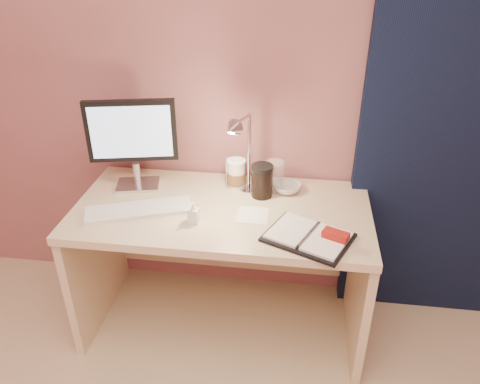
# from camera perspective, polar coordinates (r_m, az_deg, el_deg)

# --- Properties ---
(room) EXTENTS (3.50, 3.50, 3.50)m
(room) POSITION_cam_1_polar(r_m,az_deg,el_deg) (2.38, 22.52, 8.90)
(room) COLOR #C6B28E
(room) RESTS_ON ground
(desk) EXTENTS (1.40, 0.70, 0.73)m
(desk) POSITION_cam_1_polar(r_m,az_deg,el_deg) (2.40, -1.85, -5.62)
(desk) COLOR beige
(desk) RESTS_ON ground
(monitor) EXTENTS (0.43, 0.20, 0.46)m
(monitor) POSITION_cam_1_polar(r_m,az_deg,el_deg) (2.34, -13.01, 6.62)
(monitor) COLOR silver
(monitor) RESTS_ON desk
(keyboard) EXTENTS (0.50, 0.31, 0.02)m
(keyboard) POSITION_cam_1_polar(r_m,az_deg,el_deg) (2.23, -12.23, -2.15)
(keyboard) COLOR white
(keyboard) RESTS_ON desk
(planner) EXTENTS (0.42, 0.38, 0.05)m
(planner) POSITION_cam_1_polar(r_m,az_deg,el_deg) (2.01, 8.59, -5.38)
(planner) COLOR black
(planner) RESTS_ON desk
(paper_a) EXTENTS (0.15, 0.15, 0.00)m
(paper_a) POSITION_cam_1_polar(r_m,az_deg,el_deg) (2.15, 1.56, -2.84)
(paper_a) COLOR white
(paper_a) RESTS_ON desk
(coffee_cup) EXTENTS (0.10, 0.10, 0.16)m
(coffee_cup) POSITION_cam_1_polar(r_m,az_deg,el_deg) (2.34, -0.46, 2.06)
(coffee_cup) COLOR white
(coffee_cup) RESTS_ON desk
(clear_cup) EXTENTS (0.09, 0.09, 0.16)m
(clear_cup) POSITION_cam_1_polar(r_m,az_deg,el_deg) (2.33, 4.24, 1.96)
(clear_cup) COLOR white
(clear_cup) RESTS_ON desk
(bowl) EXTENTS (0.15, 0.15, 0.04)m
(bowl) POSITION_cam_1_polar(r_m,az_deg,el_deg) (2.35, 5.71, 0.53)
(bowl) COLOR silver
(bowl) RESTS_ON desk
(lotion_bottle) EXTENTS (0.05, 0.05, 0.10)m
(lotion_bottle) POSITION_cam_1_polar(r_m,az_deg,el_deg) (2.09, -5.69, -2.49)
(lotion_bottle) COLOR white
(lotion_bottle) RESTS_ON desk
(dark_jar) EXTENTS (0.10, 0.10, 0.15)m
(dark_jar) POSITION_cam_1_polar(r_m,az_deg,el_deg) (2.28, 2.70, 1.17)
(dark_jar) COLOR black
(dark_jar) RESTS_ON desk
(product_box) EXTENTS (0.10, 0.08, 0.14)m
(product_box) POSITION_cam_1_polar(r_m,az_deg,el_deg) (2.38, -0.59, 2.37)
(product_box) COLOR silver
(product_box) RESTS_ON desk
(desk_lamp) EXTENTS (0.16, 0.26, 0.43)m
(desk_lamp) POSITION_cam_1_polar(r_m,az_deg,el_deg) (2.14, 1.74, 5.07)
(desk_lamp) COLOR silver
(desk_lamp) RESTS_ON desk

